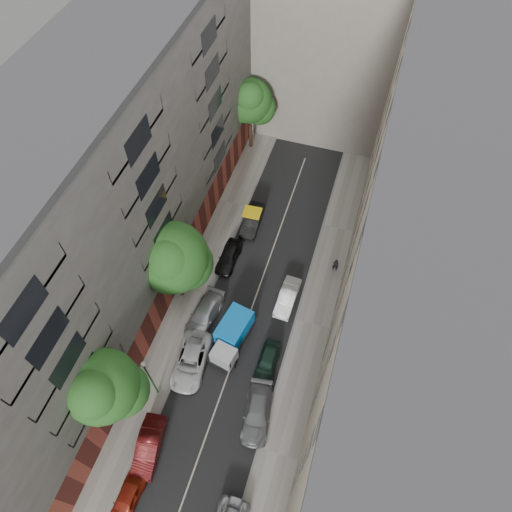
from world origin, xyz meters
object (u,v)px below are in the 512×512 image
at_px(car_left_5, 252,220).
at_px(lamp_post, 149,375).
at_px(car_left_0, 127,499).
at_px(car_left_2, 191,361).
at_px(tree_near, 104,389).
at_px(car_left_1, 149,446).
at_px(car_left_3, 204,315).
at_px(car_left_4, 229,256).
at_px(pedestrian, 335,265).
at_px(car_right_2, 268,361).
at_px(tree_far, 251,103).
at_px(tarp_truck, 232,336).
at_px(car_right_1, 257,413).
at_px(tree_mid, 173,260).
at_px(car_right_3, 287,297).

distance_m(car_left_5, lamp_post, 18.79).
relative_size(car_left_0, car_left_2, 0.72).
bearing_deg(lamp_post, tree_near, -119.58).
distance_m(car_left_1, car_left_3, 11.20).
xyz_separation_m(car_left_4, pedestrian, (9.75, 1.85, 0.27)).
relative_size(car_right_2, tree_far, 0.44).
xyz_separation_m(tarp_truck, car_right_1, (3.83, -5.19, -0.55)).
xyz_separation_m(car_right_2, tree_mid, (-9.10, 3.92, 5.10)).
distance_m(car_left_5, car_right_2, 14.71).
height_order(car_left_4, car_right_2, car_left_4).
distance_m(car_right_2, pedestrian, 11.15).
bearing_deg(car_left_1, tree_far, 86.18).
bearing_deg(tree_near, lamp_post, 60.42).
height_order(tree_mid, tree_far, tree_mid).
relative_size(car_left_2, tree_far, 0.62).
bearing_deg(lamp_post, car_left_2, 60.60).
bearing_deg(tree_mid, pedestrian, 28.29).
xyz_separation_m(car_right_1, car_right_3, (-0.43, 10.40, -0.03)).
distance_m(car_left_5, tree_mid, 11.45).
bearing_deg(pedestrian, tarp_truck, 50.21).
relative_size(tree_far, lamp_post, 1.43).
distance_m(car_left_0, car_right_2, 13.95).
relative_size(car_left_3, tree_mid, 0.56).
bearing_deg(car_left_2, car_left_5, 83.45).
bearing_deg(car_right_2, car_left_2, -161.69).
bearing_deg(car_left_5, car_left_0, -94.55).
relative_size(car_right_1, tree_mid, 0.56).
bearing_deg(lamp_post, car_left_0, -81.11).
bearing_deg(lamp_post, car_left_3, 80.66).
xyz_separation_m(car_right_1, tree_near, (-9.44, -3.12, 6.07)).
relative_size(tree_far, pedestrian, 5.30).
distance_m(car_left_0, car_right_1, 10.67).
relative_size(tarp_truck, tree_mid, 0.61).
distance_m(tree_near, pedestrian, 22.55).
height_order(car_left_2, car_right_3, car_left_2).
height_order(tree_far, pedestrian, tree_far).
height_order(car_right_2, lamp_post, lamp_post).
bearing_deg(car_left_3, car_left_0, -83.26).
height_order(car_right_3, tree_far, tree_far).
height_order(car_left_5, car_right_3, car_left_5).
distance_m(car_left_4, lamp_post, 14.01).
relative_size(car_right_3, tree_near, 0.43).
height_order(tree_mid, lamp_post, tree_mid).
height_order(car_right_1, lamp_post, lamp_post).
distance_m(car_left_1, tree_mid, 13.93).
height_order(car_left_0, car_left_2, car_left_2).
bearing_deg(car_right_3, tarp_truck, -120.98).
bearing_deg(lamp_post, car_right_1, 4.41).
bearing_deg(car_left_0, car_right_3, 72.06).
bearing_deg(tree_near, car_left_3, 74.99).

